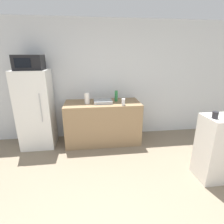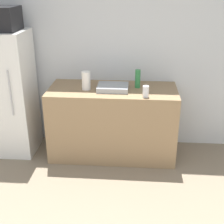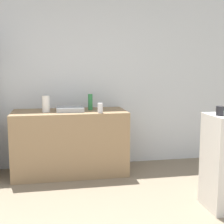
{
  "view_description": "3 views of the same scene",
  "coord_description": "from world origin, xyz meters",
  "px_view_note": "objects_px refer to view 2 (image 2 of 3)",
  "views": [
    {
      "loc": [
        -0.02,
        -0.89,
        1.88
      ],
      "look_at": [
        0.33,
        1.8,
        0.98
      ],
      "focal_mm": 28.0,
      "sensor_mm": 36.0,
      "label": 1
    },
    {
      "loc": [
        0.52,
        -0.96,
        2.16
      ],
      "look_at": [
        0.3,
        1.78,
        0.99
      ],
      "focal_mm": 50.0,
      "sensor_mm": 36.0,
      "label": 2
    },
    {
      "loc": [
        0.02,
        -1.71,
        1.52
      ],
      "look_at": [
        0.75,
        2.15,
        0.96
      ],
      "focal_mm": 50.0,
      "sensor_mm": 36.0,
      "label": 3
    }
  ],
  "objects_px": {
    "refrigerator": "(7,94)",
    "bottle_short": "(146,91)",
    "paper_towel_roll": "(86,81)",
    "bottle_tall": "(138,79)"
  },
  "relations": [
    {
      "from": "refrigerator",
      "to": "paper_towel_roll",
      "type": "height_order",
      "value": "refrigerator"
    },
    {
      "from": "refrigerator",
      "to": "bottle_tall",
      "type": "relative_size",
      "value": 6.98
    },
    {
      "from": "refrigerator",
      "to": "bottle_tall",
      "type": "bearing_deg",
      "value": 2.64
    },
    {
      "from": "refrigerator",
      "to": "bottle_tall",
      "type": "distance_m",
      "value": 1.69
    },
    {
      "from": "bottle_short",
      "to": "paper_towel_roll",
      "type": "xyz_separation_m",
      "value": [
        -0.72,
        0.21,
        0.05
      ]
    },
    {
      "from": "refrigerator",
      "to": "bottle_short",
      "type": "xyz_separation_m",
      "value": [
        1.77,
        -0.26,
        0.17
      ]
    },
    {
      "from": "bottle_tall",
      "to": "bottle_short",
      "type": "height_order",
      "value": "bottle_tall"
    },
    {
      "from": "bottle_tall",
      "to": "refrigerator",
      "type": "bearing_deg",
      "value": -177.36
    },
    {
      "from": "paper_towel_roll",
      "to": "bottle_tall",
      "type": "bearing_deg",
      "value": 10.86
    },
    {
      "from": "bottle_tall",
      "to": "paper_towel_roll",
      "type": "distance_m",
      "value": 0.64
    }
  ]
}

